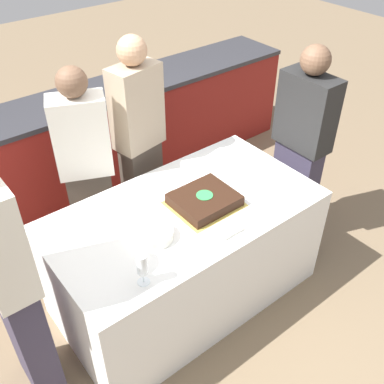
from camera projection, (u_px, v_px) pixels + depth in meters
ground_plane at (185, 291)px, 3.25m from camera, size 14.00×14.00×0.00m
back_counter at (77, 148)px, 3.93m from camera, size 4.40×0.58×0.92m
dining_table at (185, 253)px, 3.01m from camera, size 1.71×0.93×0.78m
cake at (204, 200)px, 2.79m from camera, size 0.41×0.37×0.07m
plate_stack at (154, 234)px, 2.55m from camera, size 0.23×0.23×0.05m
wine_glass at (142, 265)px, 2.23m from camera, size 0.07×0.07×0.19m
side_plate_near_cake at (162, 184)px, 2.97m from camera, size 0.19×0.19×0.00m
utensil_pile at (229, 230)px, 2.60m from camera, size 0.15×0.09×0.02m
person_cutting_cake at (140, 145)px, 3.21m from camera, size 0.37×0.26×1.65m
person_seated_left at (9, 283)px, 2.20m from camera, size 0.20×0.42×1.67m
person_seated_right at (301, 147)px, 3.29m from camera, size 0.20×0.41×1.57m
person_standing_back at (87, 173)px, 3.04m from camera, size 0.40×0.32×1.55m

